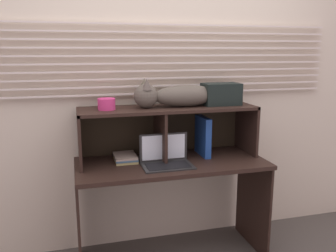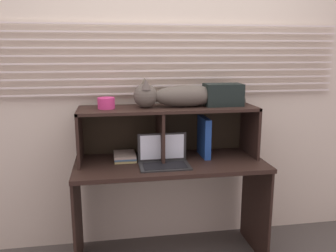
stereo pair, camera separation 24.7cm
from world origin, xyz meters
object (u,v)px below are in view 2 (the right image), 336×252
Objects in this scene: small_basket at (106,103)px; storage_box at (223,95)px; laptop at (164,159)px; cat at (177,96)px; book_stack at (125,156)px; binder_upright at (204,137)px.

small_basket is 0.85m from storage_box.
small_basket is 0.44× the size of storage_box.
small_basket is at bearing 156.83° from laptop.
small_basket is at bearing 180.00° from storage_box.
cat reaches higher than laptop.
storage_box is at bearing 0.00° from small_basket.
cat is 6.88× the size of small_basket.
book_stack is (-0.26, 0.17, -0.02)m from laptop.
binder_upright is 2.46× the size of small_basket.
cat is 0.35m from storage_box.
laptop is 2.89× the size of small_basket.
cat reaches higher than storage_box.
cat reaches higher than book_stack.
binder_upright is 0.76m from small_basket.
cat is 3.01× the size of storage_box.
laptop is 1.58× the size of book_stack.
storage_box is (0.47, 0.16, 0.42)m from laptop.
small_basket is at bearing -180.00° from cat.
small_basket is (-0.50, -0.00, -0.04)m from cat.
book_stack is 0.42m from small_basket.
book_stack is (-0.38, 0.01, -0.44)m from cat.
book_stack is at bearing 179.22° from cat.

